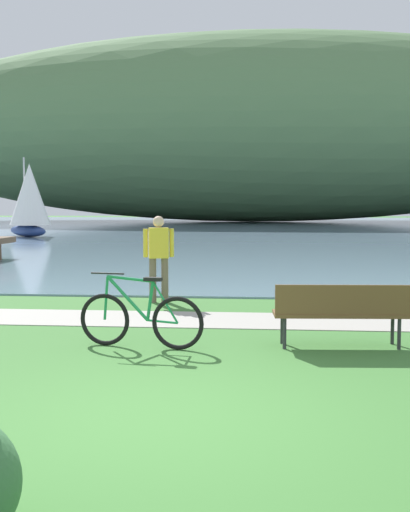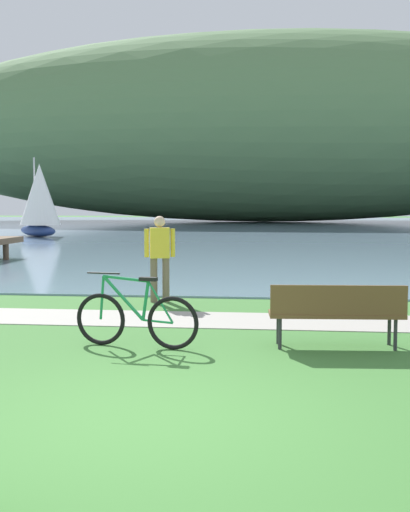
{
  "view_description": "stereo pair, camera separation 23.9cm",
  "coord_description": "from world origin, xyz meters",
  "views": [
    {
      "loc": [
        0.95,
        -5.57,
        1.94
      ],
      "look_at": [
        -0.1,
        6.02,
        1.0
      ],
      "focal_mm": 44.99,
      "sensor_mm": 36.0,
      "label": 1
    },
    {
      "loc": [
        1.18,
        -5.55,
        1.94
      ],
      "look_at": [
        -0.1,
        6.02,
        1.0
      ],
      "focal_mm": 44.99,
      "sensor_mm": 36.0,
      "label": 2
    }
  ],
  "objects": [
    {
      "name": "sailboat_nearest_to_shore",
      "position": [
        -12.57,
        30.75,
        2.23
      ],
      "size": [
        3.75,
        3.69,
        4.65
      ],
      "color": "navy",
      "rests_on": "bay_water"
    },
    {
      "name": "person_at_shoreline",
      "position": [
        -1.1,
        6.92,
        0.98
      ],
      "size": [
        0.59,
        0.31,
        1.71
      ],
      "color": "#72604C",
      "rests_on": "ground"
    },
    {
      "name": "ground_plane",
      "position": [
        0.0,
        0.0,
        0.0
      ],
      "size": [
        200.0,
        200.0,
        0.0
      ],
      "primitive_type": "plane",
      "color": "#3D7533"
    },
    {
      "name": "bicycle_leaning_near_bench",
      "position": [
        -0.69,
        2.89,
        0.4
      ],
      "size": [
        1.76,
        0.35,
        1.01
      ],
      "color": "black",
      "rests_on": "ground"
    },
    {
      "name": "distant_hillside",
      "position": [
        -0.27,
        65.19,
        10.06
      ],
      "size": [
        83.89,
        28.0,
        20.04
      ],
      "primitive_type": "ellipsoid",
      "color": "#567A4C",
      "rests_on": "bay_water"
    },
    {
      "name": "shoreline_path",
      "position": [
        0.0,
        5.03,
        0.01
      ],
      "size": [
        60.0,
        1.5,
        0.01
      ],
      "primitive_type": "cube",
      "color": "#A39E93",
      "rests_on": "ground"
    },
    {
      "name": "park_bench_near_camera",
      "position": [
        2.01,
        3.12,
        0.52
      ],
      "size": [
        1.83,
        0.6,
        0.88
      ],
      "color": "brown",
      "rests_on": "ground"
    },
    {
      "name": "bay_water",
      "position": [
        0.0,
        47.52,
        0.02
      ],
      "size": [
        180.0,
        80.0,
        0.04
      ],
      "primitive_type": "cube",
      "color": "#7A99B2",
      "rests_on": "ground"
    }
  ]
}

